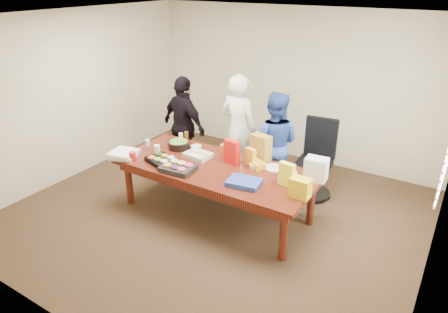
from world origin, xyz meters
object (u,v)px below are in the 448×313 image
Objects in this scene: conference_table at (216,190)px; person_right at (274,144)px; office_chair at (314,162)px; person_center at (239,130)px; salad_bowl at (179,145)px; sheet_cake at (198,155)px.

person_right is (0.38, 1.03, 0.44)m from conference_table.
office_chair is at bearing 51.27° from conference_table.
person_right is at bearing -167.95° from office_chair.
office_chair is 0.65× the size of person_center.
person_center reaches higher than office_chair.
person_center is at bearing 56.00° from salad_bowl.
person_center reaches higher than conference_table.
person_right reaches higher than conference_table.
sheet_cake is 0.46m from salad_bowl.
person_center is (-0.26, 1.08, 0.52)m from conference_table.
sheet_cake is at bearing 85.92° from person_center.
conference_table is 0.96m from salad_bowl.
person_right is at bearing 54.31° from sheet_cake.
person_right is (-0.59, -0.19, 0.23)m from office_chair.
person_center is at bearing 103.84° from conference_table.
salad_bowl is at bearing 18.99° from person_right.
sheet_cake is at bearing 162.72° from conference_table.
office_chair is 2.06m from salad_bowl.
person_right is 4.80× the size of salad_bowl.
conference_table is 1.22m from person_center.
sheet_cake is (-1.36, -1.09, 0.20)m from office_chair.
conference_table is at bearing -134.23° from office_chair.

